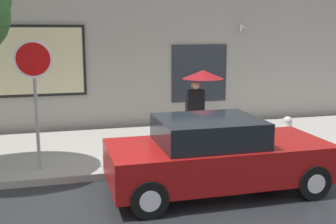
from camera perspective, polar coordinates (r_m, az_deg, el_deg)
The scene contains 7 objects.
ground_plane at distance 7.98m, azimuth 0.21°, elevation -11.03°, with size 60.00×60.00×0.00m, color black.
sidewalk at distance 10.74m, azimuth -3.96°, elevation -4.85°, with size 20.00×4.00×0.15m, color gray.
building_facade at distance 12.81m, azimuth -6.42°, elevation 13.06°, with size 20.00×0.67×7.00m.
parked_car at distance 7.93m, azimuth 6.57°, elevation -5.91°, with size 4.12×1.87×1.42m.
fire_hydrant at distance 10.98m, azimuth 15.95°, elevation -2.54°, with size 0.30×0.44×0.75m.
pedestrian_with_umbrella at distance 10.86m, azimuth 4.50°, elevation 3.89°, with size 1.08×1.08×1.86m.
stop_sign at distance 8.80m, azimuth -17.77°, elevation 4.25°, with size 0.76×0.10×2.68m.
Camera 1 is at (-1.93, -7.16, 2.97)m, focal length 44.65 mm.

